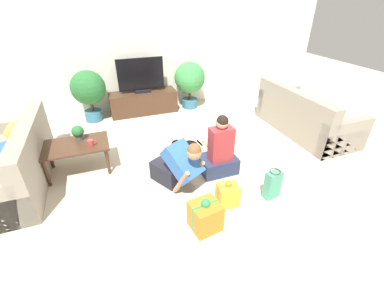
# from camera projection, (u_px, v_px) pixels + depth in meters

# --- Properties ---
(ground_plane) EXTENTS (16.00, 16.00, 0.00)m
(ground_plane) POSITION_uv_depth(u_px,v_px,m) (191.00, 167.00, 3.92)
(ground_plane) COLOR beige
(wall_back) EXTENTS (8.40, 0.06, 2.60)m
(wall_back) POSITION_uv_depth(u_px,v_px,m) (148.00, 48.00, 5.39)
(wall_back) COLOR white
(wall_back) RESTS_ON ground_plane
(sofa_left) EXTENTS (0.91, 1.89, 0.84)m
(sofa_left) POSITION_uv_depth(u_px,v_px,m) (11.00, 166.00, 3.43)
(sofa_left) COLOR gray
(sofa_left) RESTS_ON ground_plane
(sofa_right) EXTENTS (0.91, 1.89, 0.84)m
(sofa_right) POSITION_uv_depth(u_px,v_px,m) (304.00, 117.00, 4.78)
(sofa_right) COLOR gray
(sofa_right) RESTS_ON ground_plane
(coffee_table) EXTENTS (0.91, 0.58, 0.45)m
(coffee_table) POSITION_uv_depth(u_px,v_px,m) (75.00, 148.00, 3.64)
(coffee_table) COLOR #472D1E
(coffee_table) RESTS_ON ground_plane
(tv_console) EXTENTS (1.42, 0.46, 0.47)m
(tv_console) POSITION_uv_depth(u_px,v_px,m) (144.00, 102.00, 5.61)
(tv_console) COLOR #472D1E
(tv_console) RESTS_ON ground_plane
(tv) EXTENTS (0.96, 0.20, 0.71)m
(tv) POSITION_uv_depth(u_px,v_px,m) (141.00, 77.00, 5.33)
(tv) COLOR black
(tv) RESTS_ON tv_console
(potted_plant_back_left) EXTENTS (0.66, 0.66, 1.03)m
(potted_plant_back_left) POSITION_uv_depth(u_px,v_px,m) (89.00, 90.00, 5.05)
(potted_plant_back_left) COLOR #336B84
(potted_plant_back_left) RESTS_ON ground_plane
(potted_plant_back_right) EXTENTS (0.68, 0.68, 1.03)m
(potted_plant_back_right) POSITION_uv_depth(u_px,v_px,m) (190.00, 80.00, 5.68)
(potted_plant_back_right) COLOR #336B84
(potted_plant_back_right) RESTS_ON ground_plane
(person_kneeling) EXTENTS (0.64, 0.82, 0.78)m
(person_kneeling) POSITION_uv_depth(u_px,v_px,m) (178.00, 166.00, 3.36)
(person_kneeling) COLOR #23232D
(person_kneeling) RESTS_ON ground_plane
(person_sitting) EXTENTS (0.52, 0.48, 0.92)m
(person_sitting) POSITION_uv_depth(u_px,v_px,m) (219.00, 153.00, 3.65)
(person_sitting) COLOR #283351
(person_sitting) RESTS_ON ground_plane
(dog) EXTENTS (0.51, 0.22, 0.36)m
(dog) POSITION_uv_depth(u_px,v_px,m) (185.00, 146.00, 3.98)
(dog) COLOR black
(dog) RESTS_ON ground_plane
(gift_box_a) EXTENTS (0.35, 0.34, 0.41)m
(gift_box_a) POSITION_uv_depth(u_px,v_px,m) (205.00, 216.00, 2.82)
(gift_box_a) COLOR orange
(gift_box_a) RESTS_ON ground_plane
(gift_box_b) EXTENTS (0.28, 0.24, 0.34)m
(gift_box_b) POSITION_uv_depth(u_px,v_px,m) (228.00, 194.00, 3.16)
(gift_box_b) COLOR yellow
(gift_box_b) RESTS_ON ground_plane
(gift_bag_a) EXTENTS (0.22, 0.15, 0.41)m
(gift_bag_a) POSITION_uv_depth(u_px,v_px,m) (273.00, 184.00, 3.24)
(gift_bag_a) COLOR #4CA384
(gift_bag_a) RESTS_ON ground_plane
(mug) EXTENTS (0.12, 0.08, 0.09)m
(mug) POSITION_uv_depth(u_px,v_px,m) (91.00, 143.00, 3.57)
(mug) COLOR #B23D38
(mug) RESTS_ON coffee_table
(tabletop_plant) EXTENTS (0.17, 0.17, 0.22)m
(tabletop_plant) POSITION_uv_depth(u_px,v_px,m) (78.00, 132.00, 3.68)
(tabletop_plant) COLOR #4C4C51
(tabletop_plant) RESTS_ON coffee_table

